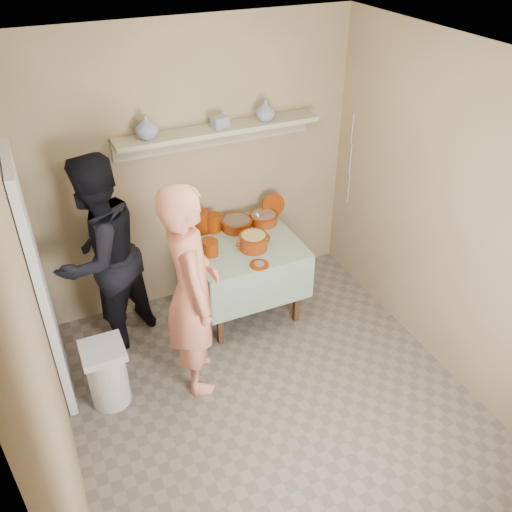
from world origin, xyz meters
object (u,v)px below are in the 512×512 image
serving_table (242,252)px  trash_bin (107,374)px  person_helper (100,256)px  cazuela_rice (253,241)px  person_cook (192,292)px

serving_table → trash_bin: 1.59m
person_helper → cazuela_rice: size_ratio=5.36×
serving_table → trash_bin: (-1.41, -0.64, -0.36)m
serving_table → cazuela_rice: size_ratio=2.95×
person_cook → trash_bin: size_ratio=3.18×
person_helper → serving_table: person_helper is taller
person_cook → serving_table: person_cook is taller
person_helper → trash_bin: bearing=40.5°
cazuela_rice → trash_bin: bearing=-161.5°
serving_table → cazuela_rice: (0.04, -0.16, 0.20)m
serving_table → person_helper: bearing=176.3°
serving_table → cazuela_rice: 0.26m
person_cook → serving_table: size_ratio=1.83×
person_helper → person_cook: bearing=89.2°
cazuela_rice → trash_bin: 1.63m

